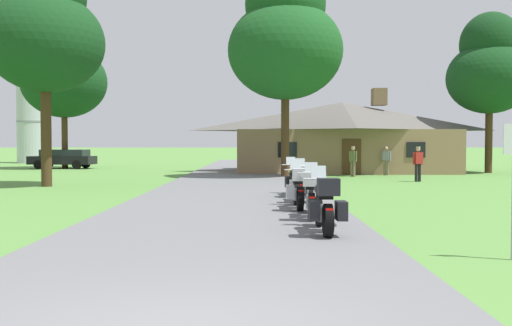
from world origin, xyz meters
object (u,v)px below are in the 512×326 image
at_px(motorcycle_yellow_farthest_in_row, 292,180).
at_px(metal_silo_distant, 29,118).
at_px(bystander_red_shirt_by_tree, 415,162).
at_px(bystander_gray_shirt_near_lodge, 383,159).
at_px(motorcycle_orange_third_in_row, 296,189).
at_px(tree_left_far, 61,72).
at_px(motorcycle_white_second_in_row, 309,194).
at_px(motorcycle_blue_fourth_in_row, 298,184).
at_px(tree_right_of_lodge, 487,68).
at_px(motorcycle_black_nearest_to_camera, 322,206).
at_px(tree_by_lodge_front, 283,37).
at_px(tree_left_near, 42,29).
at_px(parked_black_suv_far_left, 60,158).
at_px(bystander_olive_shirt_beside_signpost, 350,160).
at_px(metal_signpost_roadside, 511,174).

distance_m(motorcycle_yellow_farthest_in_row, metal_silo_distant, 41.40).
bearing_deg(bystander_red_shirt_by_tree, bystander_gray_shirt_near_lodge, -103.76).
xyz_separation_m(motorcycle_orange_third_in_row, bystander_red_shirt_by_tree, (6.64, 11.93, 0.34)).
bearing_deg(tree_left_far, motorcycle_white_second_in_row, -61.31).
xyz_separation_m(motorcycle_blue_fourth_in_row, metal_silo_distant, (-22.57, 36.45, 3.66)).
relative_size(motorcycle_white_second_in_row, motorcycle_blue_fourth_in_row, 1.00).
bearing_deg(tree_right_of_lodge, motorcycle_black_nearest_to_camera, -118.49).
bearing_deg(tree_by_lodge_front, tree_left_near, -148.60).
bearing_deg(parked_black_suv_far_left, tree_right_of_lodge, -97.10).
bearing_deg(tree_left_near, bystander_olive_shirt_beside_signpost, 26.78).
bearing_deg(metal_silo_distant, tree_left_near, -67.53).
xyz_separation_m(motorcycle_yellow_farthest_in_row, tree_right_of_lodge, (13.26, 16.26, 5.94)).
distance_m(tree_left_near, parked_black_suv_far_left, 19.09).
distance_m(motorcycle_orange_third_in_row, motorcycle_yellow_farthest_in_row, 3.91).
bearing_deg(bystander_gray_shirt_near_lodge, parked_black_suv_far_left, 9.87).
bearing_deg(bystander_gray_shirt_near_lodge, metal_signpost_roadside, 113.54).
height_order(bystander_red_shirt_by_tree, tree_right_of_lodge, tree_right_of_lodge).
relative_size(bystander_gray_shirt_near_lodge, tree_by_lodge_front, 0.14).
height_order(bystander_olive_shirt_beside_signpost, tree_left_near, tree_left_near).
relative_size(motorcycle_yellow_farthest_in_row, parked_black_suv_far_left, 0.44).
bearing_deg(motorcycle_black_nearest_to_camera, tree_right_of_lodge, 60.94).
distance_m(motorcycle_white_second_in_row, bystander_red_shirt_by_tree, 15.14).
relative_size(motorcycle_white_second_in_row, motorcycle_orange_third_in_row, 1.00).
height_order(metal_signpost_roadside, tree_left_far, tree_left_far).
bearing_deg(tree_right_of_lodge, parked_black_suv_far_left, 168.02).
height_order(motorcycle_black_nearest_to_camera, tree_right_of_lodge, tree_right_of_lodge).
bearing_deg(bystander_gray_shirt_near_lodge, motorcycle_orange_third_in_row, 101.80).
relative_size(tree_by_lodge_front, parked_black_suv_far_left, 2.45).
distance_m(motorcycle_black_nearest_to_camera, tree_right_of_lodge, 28.32).
xyz_separation_m(tree_left_near, metal_silo_distant, (-12.24, 29.59, -2.42)).
bearing_deg(motorcycle_yellow_farthest_in_row, bystander_gray_shirt_near_lodge, 61.70).
distance_m(bystander_olive_shirt_beside_signpost, metal_silo_distant, 34.88).
distance_m(motorcycle_black_nearest_to_camera, bystander_olive_shirt_beside_signpost, 20.68).
bearing_deg(tree_right_of_lodge, motorcycle_orange_third_in_row, -123.62).
xyz_separation_m(bystander_gray_shirt_near_lodge, parked_black_suv_far_left, (-21.70, 8.76, -0.15)).
bearing_deg(bystander_olive_shirt_beside_signpost, bystander_red_shirt_by_tree, -8.35).
bearing_deg(tree_left_near, tree_by_lodge_front, 31.40).
height_order(motorcycle_yellow_farthest_in_row, bystander_red_shirt_by_tree, bystander_red_shirt_by_tree).
distance_m(motorcycle_black_nearest_to_camera, motorcycle_orange_third_in_row, 4.18).
distance_m(motorcycle_orange_third_in_row, motorcycle_blue_fourth_in_row, 2.02).
xyz_separation_m(motorcycle_blue_fourth_in_row, parked_black_suv_far_left, (-15.53, 24.25, 0.17)).
height_order(motorcycle_black_nearest_to_camera, motorcycle_orange_third_in_row, same).
bearing_deg(motorcycle_blue_fourth_in_row, bystander_gray_shirt_near_lodge, 70.52).
xyz_separation_m(motorcycle_black_nearest_to_camera, motorcycle_orange_third_in_row, (-0.20, 4.17, 0.00)).
xyz_separation_m(motorcycle_orange_third_in_row, tree_right_of_lodge, (13.41, 20.17, 5.94)).
distance_m(bystander_olive_shirt_beside_signpost, tree_left_far, 22.82).
bearing_deg(parked_black_suv_far_left, motorcycle_blue_fourth_in_row, -142.48).
bearing_deg(bystander_red_shirt_by_tree, motorcycle_white_second_in_row, 48.47).
height_order(bystander_red_shirt_by_tree, parked_black_suv_far_left, bystander_red_shirt_by_tree).
height_order(bystander_olive_shirt_beside_signpost, metal_signpost_roadside, metal_signpost_roadside).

